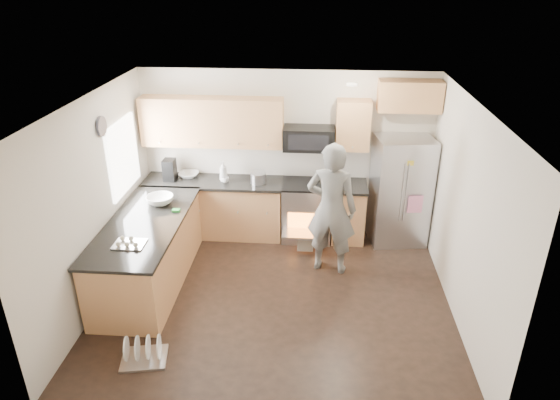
# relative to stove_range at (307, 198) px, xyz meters

# --- Properties ---
(ground) EXTENTS (4.50, 4.50, 0.00)m
(ground) POSITION_rel_stove_range_xyz_m (-0.35, -1.69, -0.68)
(ground) COLOR black
(ground) RESTS_ON ground
(room_shell) EXTENTS (4.54, 4.04, 2.62)m
(room_shell) POSITION_rel_stove_range_xyz_m (-0.39, -1.68, 1.00)
(room_shell) COLOR beige
(room_shell) RESTS_ON ground
(back_cabinet_run) EXTENTS (4.45, 0.64, 2.50)m
(back_cabinet_run) POSITION_rel_stove_range_xyz_m (-0.94, 0.05, 0.29)
(back_cabinet_run) COLOR tan
(back_cabinet_run) RESTS_ON ground
(peninsula) EXTENTS (0.96, 2.36, 1.04)m
(peninsula) POSITION_rel_stove_range_xyz_m (-2.10, -1.44, -0.21)
(peninsula) COLOR tan
(peninsula) RESTS_ON ground
(stove_range) EXTENTS (0.76, 0.97, 1.79)m
(stove_range) POSITION_rel_stove_range_xyz_m (0.00, 0.00, 0.00)
(stove_range) COLOR #B7B7BC
(stove_range) RESTS_ON ground
(refrigerator) EXTENTS (0.91, 0.75, 1.69)m
(refrigerator) POSITION_rel_stove_range_xyz_m (1.42, 0.01, 0.17)
(refrigerator) COLOR #B7B7BC
(refrigerator) RESTS_ON ground
(person) EXTENTS (0.77, 0.59, 1.90)m
(person) POSITION_rel_stove_range_xyz_m (0.35, -0.93, 0.28)
(person) COLOR slate
(person) RESTS_ON ground
(dish_rack) EXTENTS (0.55, 0.48, 0.30)m
(dish_rack) POSITION_rel_stove_range_xyz_m (-1.71, -2.95, -0.60)
(dish_rack) COLOR #B7B7BC
(dish_rack) RESTS_ON ground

